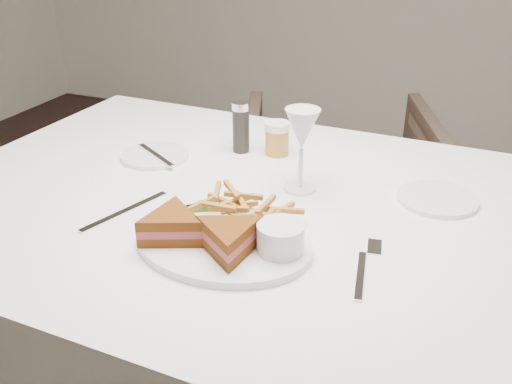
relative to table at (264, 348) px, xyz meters
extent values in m
cube|color=white|center=(0.00, 0.00, 0.00)|extent=(1.46, 1.00, 0.75)
imported|color=#48362C|center=(-0.08, 0.94, -0.03)|extent=(0.85, 0.83, 0.70)
ellipsoid|color=white|center=(-0.01, -0.17, 0.38)|extent=(0.33, 0.26, 0.01)
cube|color=silver|center=(-0.24, -0.14, 0.38)|extent=(0.08, 0.20, 0.00)
cylinder|color=white|center=(-0.33, 0.12, 0.38)|extent=(0.16, 0.16, 0.01)
cylinder|color=white|center=(0.32, 0.14, 0.38)|extent=(0.16, 0.16, 0.01)
cylinder|color=black|center=(-0.15, 0.23, 0.44)|extent=(0.04, 0.04, 0.12)
cylinder|color=#B3752B|center=(-0.07, 0.25, 0.42)|extent=(0.06, 0.06, 0.08)
cube|color=#426724|center=(-0.09, -0.10, 0.40)|extent=(0.05, 0.04, 0.01)
cube|color=#426724|center=(-0.12, -0.12, 0.40)|extent=(0.05, 0.05, 0.01)
cylinder|color=white|center=(0.09, -0.17, 0.42)|extent=(0.08, 0.08, 0.05)
camera|label=1|loc=(0.36, -0.94, 0.91)|focal=40.00mm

